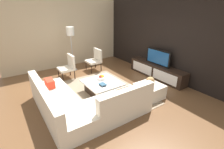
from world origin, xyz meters
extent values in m
plane|color=brown|center=(0.00, 0.00, 0.00)|extent=(14.00, 14.00, 0.00)
cube|color=black|center=(0.00, 2.70, 1.40)|extent=(6.40, 0.12, 2.80)
cube|color=#C6B28E|center=(-3.20, 0.20, 1.40)|extent=(0.12, 5.20, 2.80)
cube|color=gray|center=(-0.10, 0.00, 0.01)|extent=(3.00, 2.41, 0.01)
cube|color=black|center=(0.00, 2.40, 0.25)|extent=(2.35, 0.44, 0.50)
cube|color=white|center=(-0.54, 2.17, 0.25)|extent=(1.00, 0.01, 0.35)
cube|color=white|center=(0.54, 2.17, 0.25)|extent=(1.00, 0.01, 0.35)
cube|color=black|center=(0.00, 2.40, 0.78)|extent=(1.04, 0.05, 0.56)
cube|color=#194C8C|center=(0.00, 2.37, 0.78)|extent=(0.94, 0.01, 0.47)
cube|color=beige|center=(0.20, -1.30, 0.21)|extent=(2.47, 0.85, 0.43)
cube|color=beige|center=(0.20, -1.64, 0.62)|extent=(2.47, 0.18, 0.39)
cube|color=beige|center=(1.01, -0.12, 0.21)|extent=(0.85, 1.51, 0.43)
cube|color=beige|center=(1.35, -0.12, 0.62)|extent=(0.18, 1.51, 0.39)
cube|color=red|center=(-0.54, -1.30, 0.54)|extent=(0.36, 0.20, 0.22)
cube|color=red|center=(1.01, 0.26, 0.46)|extent=(0.60, 0.44, 0.06)
cube|color=black|center=(-0.10, 0.10, 0.17)|extent=(0.85, 0.80, 0.33)
cube|color=white|center=(-0.10, 0.10, 0.35)|extent=(1.06, 1.00, 0.05)
cylinder|color=black|center=(-2.00, -0.63, 0.19)|extent=(0.04, 0.04, 0.38)
cylinder|color=black|center=(-1.55, -0.63, 0.19)|extent=(0.04, 0.04, 0.38)
cylinder|color=black|center=(-2.00, -0.18, 0.19)|extent=(0.04, 0.04, 0.38)
cylinder|color=black|center=(-1.55, -0.18, 0.19)|extent=(0.04, 0.04, 0.38)
cube|color=beige|center=(-1.78, -0.41, 0.38)|extent=(0.53, 0.52, 0.08)
cube|color=beige|center=(-1.78, -0.18, 0.65)|extent=(0.53, 0.08, 0.45)
cylinder|color=#A5A5AA|center=(-2.47, 0.15, 0.01)|extent=(0.28, 0.28, 0.02)
cylinder|color=#A5A5AA|center=(-2.47, 0.15, 0.73)|extent=(0.03, 0.03, 1.40)
cylinder|color=white|center=(-2.47, 0.15, 1.59)|extent=(0.29, 0.29, 0.32)
cube|color=beige|center=(0.89, 1.10, 0.20)|extent=(0.70, 0.70, 0.40)
cylinder|color=silver|center=(-0.28, 0.20, 0.42)|extent=(0.28, 0.28, 0.07)
sphere|color=gold|center=(-0.25, 0.20, 0.46)|extent=(0.07, 0.07, 0.07)
sphere|color=gold|center=(-0.27, 0.23, 0.47)|extent=(0.09, 0.09, 0.09)
sphere|color=#4C8C33|center=(-0.32, 0.23, 0.47)|extent=(0.08, 0.08, 0.08)
sphere|color=gold|center=(-0.33, 0.18, 0.47)|extent=(0.09, 0.09, 0.09)
sphere|color=#B23326|center=(-0.27, 0.15, 0.47)|extent=(0.09, 0.09, 0.09)
cylinder|color=black|center=(-2.21, 0.59, 0.19)|extent=(0.04, 0.04, 0.38)
cylinder|color=black|center=(-1.73, 0.59, 0.19)|extent=(0.04, 0.04, 0.38)
cylinder|color=black|center=(-2.21, 1.04, 0.19)|extent=(0.04, 0.04, 0.38)
cylinder|color=black|center=(-1.73, 1.04, 0.19)|extent=(0.04, 0.04, 0.38)
cube|color=beige|center=(-1.97, 0.81, 0.38)|extent=(0.56, 0.52, 0.08)
cube|color=beige|center=(-1.97, 1.04, 0.65)|extent=(0.56, 0.08, 0.45)
sphere|color=#AD8451|center=(0.89, 1.10, 0.52)|extent=(0.24, 0.24, 0.24)
cube|color=#1E232D|center=(0.12, -0.02, 0.39)|extent=(0.20, 0.12, 0.03)
cube|color=#2D516B|center=(0.12, -0.01, 0.42)|extent=(0.22, 0.16, 0.03)
camera|label=1|loc=(3.79, -2.21, 2.51)|focal=26.65mm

